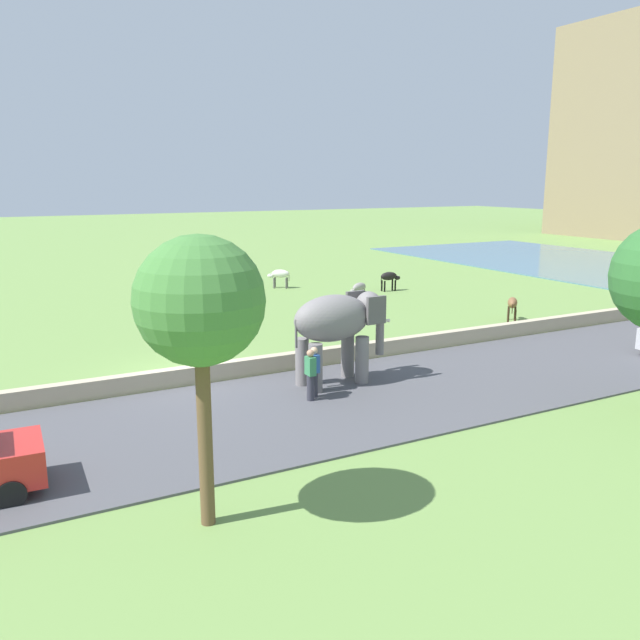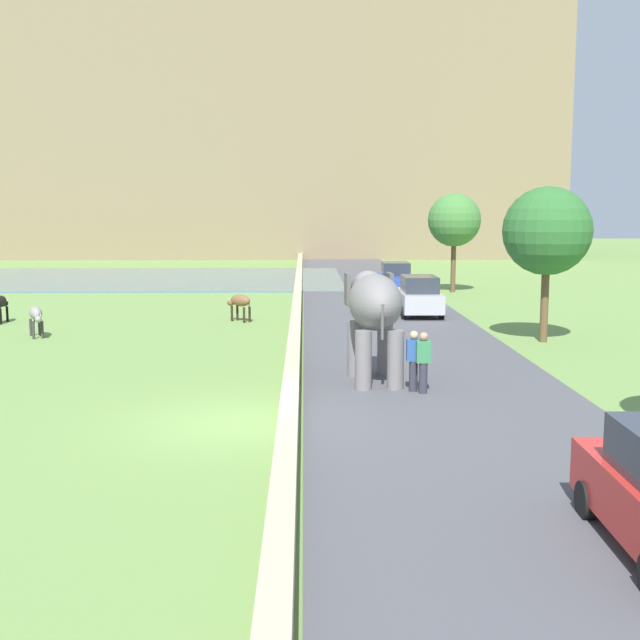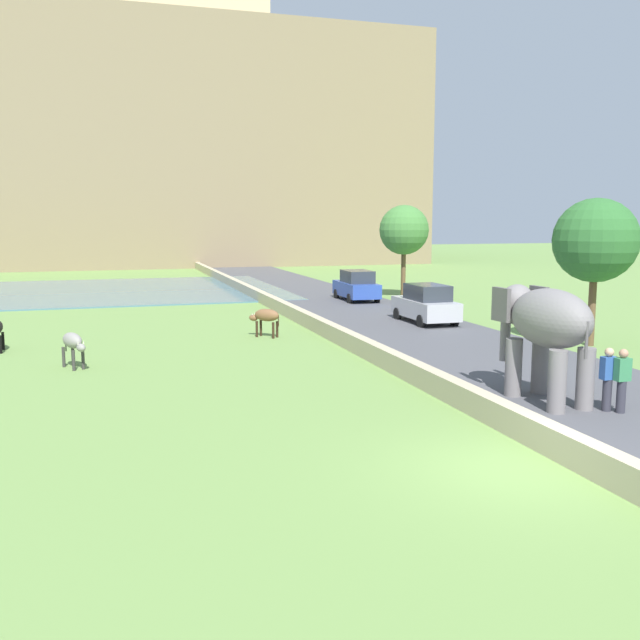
# 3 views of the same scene
# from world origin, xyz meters

# --- Properties ---
(ground_plane) EXTENTS (220.00, 220.00, 0.00)m
(ground_plane) POSITION_xyz_m (0.00, 0.00, 0.00)
(ground_plane) COLOR #6B8E47
(road_surface) EXTENTS (7.00, 120.00, 0.06)m
(road_surface) POSITION_xyz_m (5.00, 20.00, 0.03)
(road_surface) COLOR #4C4C51
(road_surface) RESTS_ON ground
(barrier_wall) EXTENTS (0.40, 110.00, 0.62)m
(barrier_wall) POSITION_xyz_m (1.20, 18.00, 0.31)
(barrier_wall) COLOR tan
(barrier_wall) RESTS_ON ground
(lake) EXTENTS (36.00, 18.00, 0.08)m
(lake) POSITION_xyz_m (-14.00, 36.89, 0.04)
(lake) COLOR slate
(lake) RESTS_ON ground
(hill_distant) EXTENTS (64.00, 28.00, 24.02)m
(hill_distant) POSITION_xyz_m (-6.00, 70.99, 12.01)
(hill_distant) COLOR #897556
(hill_distant) RESTS_ON ground
(elephant) EXTENTS (1.55, 3.50, 2.99)m
(elephant) POSITION_xyz_m (3.41, 4.14, 2.04)
(elephant) COLOR slate
(elephant) RESTS_ON ground
(person_beside_elephant) EXTENTS (0.36, 0.22, 1.63)m
(person_beside_elephant) POSITION_xyz_m (4.33, 2.79, 0.87)
(person_beside_elephant) COLOR #33333D
(person_beside_elephant) RESTS_ON ground
(person_trailing) EXTENTS (0.36, 0.22, 1.63)m
(person_trailing) POSITION_xyz_m (4.54, 2.55, 0.87)
(person_trailing) COLOR #33333D
(person_trailing) RESTS_ON ground
(car_blue) EXTENTS (1.89, 4.05, 1.80)m
(car_blue) POSITION_xyz_m (6.57, 26.87, 0.90)
(car_blue) COLOR #2D4CA8
(car_blue) RESTS_ON ground
(car_silver) EXTENTS (1.81, 4.01, 1.80)m
(car_silver) POSITION_xyz_m (6.57, 17.68, 0.90)
(car_silver) COLOR #B7B7BC
(car_silver) RESTS_ON ground
(cow_grey) EXTENTS (0.90, 1.40, 1.15)m
(cow_grey) POSITION_xyz_m (-8.34, 12.11, 0.84)
(cow_grey) COLOR gray
(cow_grey) RESTS_ON ground
(cow_brown) EXTENTS (1.23, 1.21, 1.15)m
(cow_brown) POSITION_xyz_m (-1.18, 16.20, 0.84)
(cow_brown) COLOR brown
(cow_brown) RESTS_ON ground
(cow_black) EXTENTS (0.46, 1.39, 1.15)m
(cow_black) POSITION_xyz_m (-11.08, 15.95, 0.84)
(cow_black) COLOR black
(cow_black) RESTS_ON ground
(tree_near) EXTENTS (3.11, 3.11, 5.49)m
(tree_near) POSITION_xyz_m (10.05, 10.75, 3.92)
(tree_near) COLOR brown
(tree_near) RESTS_ON ground
(tree_far) EXTENTS (2.98, 2.98, 5.56)m
(tree_far) POSITION_xyz_m (9.99, 27.99, 4.05)
(tree_far) COLOR brown
(tree_far) RESTS_ON ground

